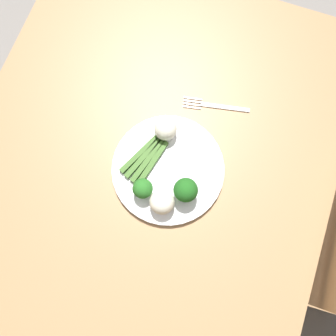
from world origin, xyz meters
The scene contains 10 objects.
ground_plane centered at (0.00, 0.00, -0.01)m, with size 6.00×6.00×0.02m, color gray.
dining_table centered at (0.00, 0.00, 0.65)m, with size 1.18×0.88×0.77m.
chair centered at (0.06, -0.57, 0.50)m, with size 0.42×0.42×0.87m.
plate centered at (0.05, -0.05, 0.78)m, with size 0.26×0.26×0.01m, color white.
asparagus_bundle centered at (0.05, 0.01, 0.79)m, with size 0.13×0.09×0.01m.
broccoli_outer_edge centered at (-0.02, -0.02, 0.82)m, with size 0.05×0.05×0.06m.
broccoli_back_right centered at (0.01, -0.11, 0.83)m, with size 0.05×0.05×0.07m.
cauliflower_right centered at (0.13, -0.02, 0.82)m, with size 0.05×0.05×0.05m, color white.
cauliflower_front centered at (-0.03, -0.07, 0.82)m, with size 0.06×0.06×0.06m, color white.
fork centered at (0.24, -0.11, 0.78)m, with size 0.05×0.17×0.00m.
Camera 1 is at (-0.13, -0.11, 1.59)m, focal length 37.96 mm.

